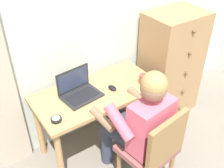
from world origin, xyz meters
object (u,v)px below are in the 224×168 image
at_px(dresser, 171,65).
at_px(coffee_mug, 143,79).
at_px(laptop, 79,90).
at_px(desk, 97,101).
at_px(person_seated, 139,121).
at_px(computer_mouse, 112,88).
at_px(desk_clock, 56,119).
at_px(chair, 154,149).

bearing_deg(dresser, coffee_mug, -160.12).
distance_m(dresser, laptop, 1.22).
relative_size(desk, person_seated, 0.97).
distance_m(desk, dresser, 1.05).
bearing_deg(laptop, desk, -15.06).
bearing_deg(person_seated, computer_mouse, 83.52).
bearing_deg(desk, coffee_mug, -17.30).
xyz_separation_m(laptop, desk_clock, (-0.32, -0.20, -0.04)).
bearing_deg(computer_mouse, chair, -98.98).
distance_m(dresser, coffee_mug, 0.66).
height_order(computer_mouse, desk_clock, computer_mouse).
xyz_separation_m(desk_clock, coffee_mug, (0.93, 0.02, 0.03)).
xyz_separation_m(dresser, person_seated, (-0.96, -0.60, 0.07)).
bearing_deg(desk_clock, coffee_mug, 1.22).
distance_m(desk, computer_mouse, 0.19).
bearing_deg(chair, dresser, 39.63).
bearing_deg(desk, person_seated, -80.91).
xyz_separation_m(person_seated, computer_mouse, (0.05, 0.46, 0.04)).
distance_m(dresser, computer_mouse, 0.93).
distance_m(desk, coffee_mug, 0.49).
bearing_deg(desk_clock, dresser, 8.84).
bearing_deg(chair, computer_mouse, 87.22).
xyz_separation_m(dresser, desk_clock, (-1.53, -0.24, 0.12)).
height_order(person_seated, computer_mouse, person_seated).
bearing_deg(desk_clock, laptop, 32.30).
xyz_separation_m(chair, computer_mouse, (0.03, 0.65, 0.22)).
height_order(chair, laptop, laptop).
xyz_separation_m(chair, person_seated, (-0.02, 0.18, 0.18)).
xyz_separation_m(chair, desk_clock, (-0.59, 0.54, 0.22)).
bearing_deg(dresser, desk, -175.60).
distance_m(dresser, chair, 1.23).
bearing_deg(chair, laptop, 109.86).
height_order(chair, computer_mouse, chair).
xyz_separation_m(desk, laptop, (-0.16, 0.04, 0.16)).
bearing_deg(person_seated, desk_clock, 147.65).
relative_size(person_seated, coffee_mug, 10.15).
height_order(chair, coffee_mug, chair).
distance_m(desk_clock, coffee_mug, 0.93).
relative_size(person_seated, laptop, 3.32).
bearing_deg(coffee_mug, laptop, 163.30).
bearing_deg(desk_clock, computer_mouse, 9.51).
relative_size(dresser, laptop, 3.36).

